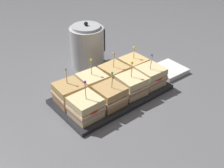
# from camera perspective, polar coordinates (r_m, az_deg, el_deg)

# --- Properties ---
(ground_plane) EXTENTS (6.00, 6.00, 0.00)m
(ground_plane) POSITION_cam_1_polar(r_m,az_deg,el_deg) (1.26, -0.00, -2.39)
(ground_plane) COLOR slate
(serving_platter) EXTENTS (0.51, 0.27, 0.02)m
(serving_platter) POSITION_cam_1_polar(r_m,az_deg,el_deg) (1.25, -0.00, -2.05)
(serving_platter) COLOR #232328
(serving_platter) RESTS_ON ground_plane
(sandwich_front_far_left) EXTENTS (0.12, 0.12, 0.17)m
(sandwich_front_far_left) POSITION_cam_1_polar(r_m,az_deg,el_deg) (1.09, -5.38, -4.74)
(sandwich_front_far_left) COLOR beige
(sandwich_front_far_left) RESTS_ON serving_platter
(sandwich_front_center_left) EXTENTS (0.11, 0.11, 0.16)m
(sandwich_front_center_left) POSITION_cam_1_polar(r_m,az_deg,el_deg) (1.15, -0.45, -2.44)
(sandwich_front_center_left) COLOR tan
(sandwich_front_center_left) RESTS_ON serving_platter
(sandwich_front_center_right) EXTENTS (0.12, 0.12, 0.16)m
(sandwich_front_center_right) POSITION_cam_1_polar(r_m,az_deg,el_deg) (1.22, 4.01, -0.25)
(sandwich_front_center_right) COLOR beige
(sandwich_front_center_right) RESTS_ON serving_platter
(sandwich_front_far_right) EXTENTS (0.12, 0.12, 0.16)m
(sandwich_front_far_right) POSITION_cam_1_polar(r_m,az_deg,el_deg) (1.29, 7.82, 1.61)
(sandwich_front_far_right) COLOR beige
(sandwich_front_far_right) RESTS_ON serving_platter
(sandwich_back_far_left) EXTENTS (0.12, 0.12, 0.16)m
(sandwich_back_far_left) POSITION_cam_1_polar(r_m,az_deg,el_deg) (1.18, -8.65, -1.85)
(sandwich_back_far_left) COLOR tan
(sandwich_back_far_left) RESTS_ON serving_platter
(sandwich_back_center_left) EXTENTS (0.12, 0.12, 0.16)m
(sandwich_back_center_left) POSITION_cam_1_polar(r_m,az_deg,el_deg) (1.23, -4.01, 0.13)
(sandwich_back_center_left) COLOR beige
(sandwich_back_center_left) RESTS_ON serving_platter
(sandwich_back_center_right) EXTENTS (0.12, 0.12, 0.16)m
(sandwich_back_center_right) POSITION_cam_1_polar(r_m,az_deg,el_deg) (1.29, 0.38, 1.95)
(sandwich_back_center_right) COLOR tan
(sandwich_back_center_right) RESTS_ON serving_platter
(sandwich_back_far_right) EXTENTS (0.11, 0.11, 0.15)m
(sandwich_back_far_right) POSITION_cam_1_polar(r_m,az_deg,el_deg) (1.36, 4.35, 3.59)
(sandwich_back_far_right) COLOR tan
(sandwich_back_far_right) RESTS_ON serving_platter
(kettle_steel) EXTENTS (0.20, 0.17, 0.24)m
(kettle_steel) POSITION_cam_1_polar(r_m,az_deg,el_deg) (1.46, -5.05, 7.66)
(kettle_steel) COLOR #B7BABF
(kettle_steel) RESTS_ON ground_plane
(napkin_stack) EXTENTS (0.15, 0.15, 0.02)m
(napkin_stack) POSITION_cam_1_polar(r_m,az_deg,el_deg) (1.46, 11.42, 2.82)
(napkin_stack) COLOR white
(napkin_stack) RESTS_ON ground_plane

